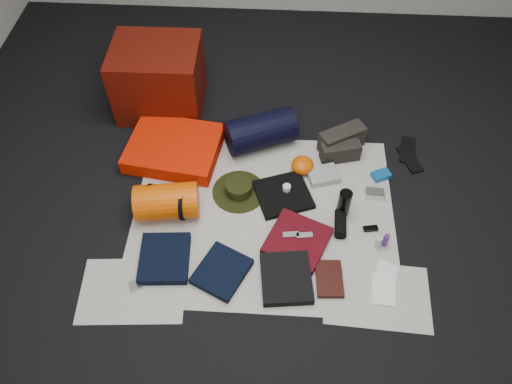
# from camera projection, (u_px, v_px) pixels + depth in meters

# --- Properties ---
(floor) EXTENTS (4.50, 4.50, 0.02)m
(floor) POSITION_uv_depth(u_px,v_px,m) (263.00, 216.00, 3.09)
(floor) COLOR black
(floor) RESTS_ON ground
(newspaper_mat) EXTENTS (1.60, 1.30, 0.01)m
(newspaper_mat) POSITION_uv_depth(u_px,v_px,m) (263.00, 215.00, 3.08)
(newspaper_mat) COLOR silver
(newspaper_mat) RESTS_ON floor
(newspaper_sheet_front_left) EXTENTS (0.61, 0.44, 0.00)m
(newspaper_sheet_front_left) POSITION_uv_depth(u_px,v_px,m) (133.00, 290.00, 2.77)
(newspaper_sheet_front_left) COLOR silver
(newspaper_sheet_front_left) RESTS_ON floor
(newspaper_sheet_front_right) EXTENTS (0.60, 0.43, 0.00)m
(newspaper_sheet_front_right) POSITION_uv_depth(u_px,v_px,m) (377.00, 295.00, 2.75)
(newspaper_sheet_front_right) COLOR silver
(newspaper_sheet_front_right) RESTS_ON floor
(red_cabinet) EXTENTS (0.60, 0.50, 0.49)m
(red_cabinet) POSITION_uv_depth(u_px,v_px,m) (159.00, 78.00, 3.50)
(red_cabinet) COLOR #500E05
(red_cabinet) RESTS_ON floor
(sleeping_pad) EXTENTS (0.65, 0.56, 0.11)m
(sleeping_pad) POSITION_uv_depth(u_px,v_px,m) (174.00, 148.00, 3.34)
(sleeping_pad) COLOR red
(sleeping_pad) RESTS_ON newspaper_mat
(stuff_sack) EXTENTS (0.41, 0.27, 0.22)m
(stuff_sack) POSITION_uv_depth(u_px,v_px,m) (167.00, 202.00, 3.00)
(stuff_sack) COLOR #CF4A03
(stuff_sack) RESTS_ON newspaper_mat
(sack_strap_left) EXTENTS (0.02, 0.22, 0.22)m
(sack_strap_left) POSITION_uv_depth(u_px,v_px,m) (151.00, 201.00, 3.00)
(sack_strap_left) COLOR black
(sack_strap_left) RESTS_ON newspaper_mat
(sack_strap_right) EXTENTS (0.03, 0.22, 0.22)m
(sack_strap_right) POSITION_uv_depth(u_px,v_px,m) (183.00, 203.00, 3.00)
(sack_strap_right) COLOR black
(sack_strap_right) RESTS_ON newspaper_mat
(navy_duffel) EXTENTS (0.52, 0.40, 0.24)m
(navy_duffel) POSITION_uv_depth(u_px,v_px,m) (261.00, 131.00, 3.35)
(navy_duffel) COLOR black
(navy_duffel) RESTS_ON newspaper_mat
(boonie_brim) EXTENTS (0.40, 0.40, 0.01)m
(boonie_brim) POSITION_uv_depth(u_px,v_px,m) (239.00, 191.00, 3.18)
(boonie_brim) COLOR black
(boonie_brim) RESTS_ON newspaper_mat
(boonie_crown) EXTENTS (0.17, 0.17, 0.07)m
(boonie_crown) POSITION_uv_depth(u_px,v_px,m) (239.00, 187.00, 3.15)
(boonie_crown) COLOR black
(boonie_crown) RESTS_ON boonie_brim
(hiking_boot_left) EXTENTS (0.33, 0.26, 0.16)m
(hiking_boot_left) POSITION_uv_depth(u_px,v_px,m) (342.00, 139.00, 3.36)
(hiking_boot_left) COLOR black
(hiking_boot_left) RESTS_ON newspaper_mat
(hiking_boot_right) EXTENTS (0.28, 0.16, 0.13)m
(hiking_boot_right) POSITION_uv_depth(u_px,v_px,m) (340.00, 152.00, 3.31)
(hiking_boot_right) COLOR black
(hiking_boot_right) RESTS_ON newspaper_mat
(flip_flop_left) EXTENTS (0.14, 0.26, 0.01)m
(flip_flop_left) POSITION_uv_depth(u_px,v_px,m) (407.00, 150.00, 3.41)
(flip_flop_left) COLOR black
(flip_flop_left) RESTS_ON floor
(flip_flop_right) EXTENTS (0.16, 0.25, 0.01)m
(flip_flop_right) POSITION_uv_depth(u_px,v_px,m) (410.00, 159.00, 3.35)
(flip_flop_right) COLOR black
(flip_flop_right) RESTS_ON floor
(trousers_navy_a) EXTENTS (0.30, 0.34, 0.05)m
(trousers_navy_a) POSITION_uv_depth(u_px,v_px,m) (165.00, 258.00, 2.86)
(trousers_navy_a) COLOR black
(trousers_navy_a) RESTS_ON newspaper_mat
(trousers_navy_b) EXTENTS (0.36, 0.37, 0.05)m
(trousers_navy_b) POSITION_uv_depth(u_px,v_px,m) (222.00, 271.00, 2.81)
(trousers_navy_b) COLOR black
(trousers_navy_b) RESTS_ON newspaper_mat
(trousers_charcoal) EXTENTS (0.31, 0.35, 0.05)m
(trousers_charcoal) POSITION_uv_depth(u_px,v_px,m) (286.00, 278.00, 2.78)
(trousers_charcoal) COLOR black
(trousers_charcoal) RESTS_ON newspaper_mat
(black_tshirt) EXTENTS (0.41, 0.40, 0.03)m
(black_tshirt) POSITION_uv_depth(u_px,v_px,m) (283.00, 195.00, 3.15)
(black_tshirt) COLOR black
(black_tshirt) RESTS_ON newspaper_mat
(red_shirt) EXTENTS (0.43, 0.43, 0.04)m
(red_shirt) POSITION_uv_depth(u_px,v_px,m) (297.00, 241.00, 2.93)
(red_shirt) COLOR #4C0810
(red_shirt) RESTS_ON newspaper_mat
(orange_stuff_sack) EXTENTS (0.16, 0.16, 0.10)m
(orange_stuff_sack) POSITION_uv_depth(u_px,v_px,m) (302.00, 165.00, 3.26)
(orange_stuff_sack) COLOR #CF4A03
(orange_stuff_sack) RESTS_ON newspaper_mat
(first_aid_pouch) EXTENTS (0.23, 0.20, 0.05)m
(first_aid_pouch) POSITION_uv_depth(u_px,v_px,m) (323.00, 175.00, 3.24)
(first_aid_pouch) COLOR gray
(first_aid_pouch) RESTS_ON newspaper_mat
(water_bottle) EXTENTS (0.09, 0.09, 0.20)m
(water_bottle) POSITION_uv_depth(u_px,v_px,m) (344.00, 203.00, 3.00)
(water_bottle) COLOR black
(water_bottle) RESTS_ON newspaper_mat
(speaker) EXTENTS (0.08, 0.19, 0.07)m
(speaker) POSITION_uv_depth(u_px,v_px,m) (340.00, 224.00, 2.99)
(speaker) COLOR black
(speaker) RESTS_ON newspaper_mat
(compact_camera) EXTENTS (0.12, 0.07, 0.05)m
(compact_camera) POSITION_uv_depth(u_px,v_px,m) (374.00, 194.00, 3.15)
(compact_camera) COLOR silver
(compact_camera) RESTS_ON newspaper_mat
(cyan_case) EXTENTS (0.14, 0.12, 0.04)m
(cyan_case) POSITION_uv_depth(u_px,v_px,m) (381.00, 175.00, 3.24)
(cyan_case) COLOR #0E4C8C
(cyan_case) RESTS_ON newspaper_mat
(toiletry_purple) EXTENTS (0.04, 0.04, 0.10)m
(toiletry_purple) POSITION_uv_depth(u_px,v_px,m) (386.00, 240.00, 2.90)
(toiletry_purple) COLOR #482371
(toiletry_purple) RESTS_ON newspaper_mat
(toiletry_clear) EXTENTS (0.04, 0.04, 0.10)m
(toiletry_clear) POSITION_uv_depth(u_px,v_px,m) (378.00, 243.00, 2.89)
(toiletry_clear) COLOR #ADB2AE
(toiletry_clear) RESTS_ON newspaper_mat
(paperback_book) EXTENTS (0.16, 0.23, 0.03)m
(paperback_book) POSITION_uv_depth(u_px,v_px,m) (329.00, 279.00, 2.79)
(paperback_book) COLOR black
(paperback_book) RESTS_ON newspaper_mat
(map_booklet) EXTENTS (0.15, 0.20, 0.01)m
(map_booklet) POSITION_uv_depth(u_px,v_px,m) (384.00, 290.00, 2.76)
(map_booklet) COLOR silver
(map_booklet) RESTS_ON newspaper_mat
(map_printout) EXTENTS (0.16, 0.18, 0.01)m
(map_printout) POSITION_uv_depth(u_px,v_px,m) (386.00, 274.00, 2.82)
(map_printout) COLOR silver
(map_printout) RESTS_ON newspaper_mat
(sunglasses) EXTENTS (0.09, 0.05, 0.02)m
(sunglasses) POSITION_uv_depth(u_px,v_px,m) (370.00, 229.00, 3.00)
(sunglasses) COLOR black
(sunglasses) RESTS_ON newspaper_mat
(key_cluster) EXTENTS (0.09, 0.09, 0.01)m
(key_cluster) POSITION_uv_depth(u_px,v_px,m) (136.00, 286.00, 2.77)
(key_cluster) COLOR silver
(key_cluster) RESTS_ON newspaper_mat
(tape_roll) EXTENTS (0.05, 0.05, 0.04)m
(tape_roll) POSITION_uv_depth(u_px,v_px,m) (287.00, 188.00, 3.14)
(tape_roll) COLOR silver
(tape_roll) RESTS_ON black_tshirt
(energy_bar_a) EXTENTS (0.10, 0.05, 0.01)m
(energy_bar_a) POSITION_uv_depth(u_px,v_px,m) (291.00, 235.00, 2.92)
(energy_bar_a) COLOR silver
(energy_bar_a) RESTS_ON red_shirt
(energy_bar_b) EXTENTS (0.10, 0.05, 0.01)m
(energy_bar_b) POSITION_uv_depth(u_px,v_px,m) (304.00, 235.00, 2.92)
(energy_bar_b) COLOR silver
(energy_bar_b) RESTS_ON red_shirt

